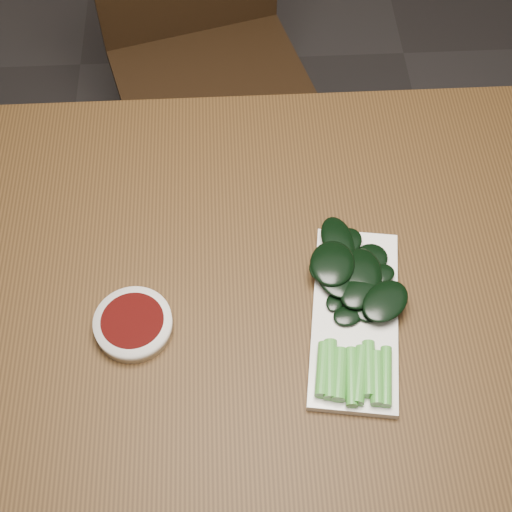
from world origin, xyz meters
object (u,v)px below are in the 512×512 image
at_px(table, 270,305).
at_px(serving_plate, 355,317).
at_px(chair_far, 205,51).
at_px(sauce_bowl, 133,324).
at_px(gai_lan, 353,300).

relative_size(table, serving_plate, 4.47).
distance_m(table, chair_far, 0.85).
height_order(sauce_bowl, gai_lan, gai_lan).
xyz_separation_m(serving_plate, gai_lan, (-0.00, 0.02, 0.02)).
xyz_separation_m(chair_far, gai_lan, (0.23, -0.87, 0.29)).
distance_m(chair_far, gai_lan, 0.95).
distance_m(table, gai_lan, 0.16).
relative_size(chair_far, sauce_bowl, 7.80).
distance_m(table, sauce_bowl, 0.23).
distance_m(serving_plate, gai_lan, 0.03).
bearing_deg(gai_lan, sauce_bowl, -177.09).
height_order(table, chair_far, chair_far).
bearing_deg(serving_plate, chair_far, 104.30).
height_order(sauce_bowl, serving_plate, sauce_bowl).
relative_size(sauce_bowl, serving_plate, 0.36).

